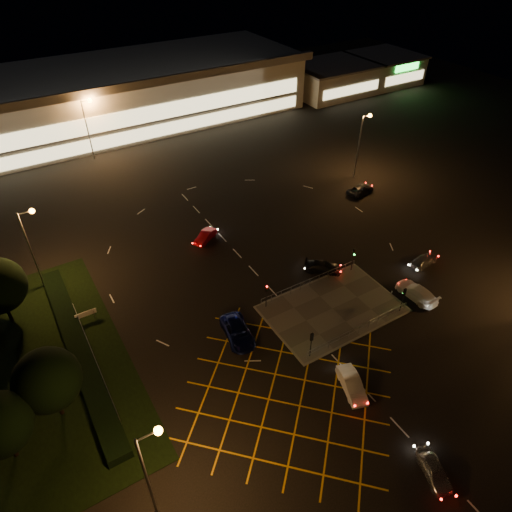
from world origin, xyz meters
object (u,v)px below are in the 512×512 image
car_left_blue (238,332)px  signal_sw (311,340)px  car_queue_white (352,385)px  car_near_silver (434,470)px  car_approach_white (417,292)px  car_east_grey (360,189)px  signal_ne (353,255)px  car_far_dkgrey (323,267)px  car_right_silver (424,260)px  signal_se (404,295)px  signal_nw (266,291)px  car_circ_red (205,236)px

car_left_blue → signal_sw: bearing=-41.2°
car_queue_white → car_left_blue: bearing=135.7°
car_near_silver → car_approach_white: (13.91, 14.95, 0.09)m
car_queue_white → car_east_grey: (24.31, 26.49, -0.07)m
signal_ne → car_near_silver: (-10.73, -22.20, -1.72)m
car_left_blue → car_far_dkgrey: size_ratio=1.19×
car_near_silver → car_left_blue: (-5.99, 20.03, 0.10)m
signal_ne → car_left_blue: size_ratio=0.59×
signal_ne → signal_sw: bearing=-146.4°
car_near_silver → car_right_silver: car_right_silver is taller
car_far_dkgrey → car_queue_white: bearing=-168.5°
signal_se → signal_sw: bearing=0.0°
car_far_dkgrey → car_approach_white: car_approach_white is taller
signal_sw → car_right_silver: (20.21, 4.37, -1.69)m
car_right_silver → signal_nw: bearing=73.3°
car_right_silver → car_approach_white: 6.21m
signal_ne → car_far_dkgrey: bearing=149.9°
signal_nw → car_near_silver: 22.30m
car_near_silver → car_east_grey: size_ratio=0.82×
signal_sw → car_east_grey: (25.28, 21.51, -1.73)m
car_far_dkgrey → car_approach_white: size_ratio=0.88×
signal_ne → car_near_silver: size_ratio=0.83×
signal_se → car_east_grey: bearing=-121.7°
signal_se → car_approach_white: (3.17, 0.74, -1.63)m
car_left_blue → car_east_grey: size_ratio=1.15×
car_circ_red → signal_sw: bearing=-31.0°
car_approach_white → signal_se: bearing=11.0°
signal_nw → car_circ_red: signal_nw is taller
car_near_silver → car_queue_white: (-0.30, 9.24, 0.07)m
signal_se → car_east_grey: size_ratio=0.68×
signal_nw → car_near_silver: (1.27, -22.20, -1.72)m
car_circ_red → car_approach_white: car_approach_white is taller
signal_se → car_right_silver: (8.21, 4.37, -1.69)m
signal_sw → car_queue_white: bearing=101.0°
signal_sw → signal_ne: bearing=-146.4°
signal_sw → car_queue_white: 5.34m
signal_sw → car_circ_red: 22.61m
car_far_dkgrey → signal_sw: bearing=177.4°
car_east_grey → signal_sw: bearing=118.7°
car_queue_white → car_right_silver: car_queue_white is taller
car_queue_white → car_circ_red: 27.55m
car_near_silver → car_east_grey: car_near_silver is taller
signal_sw → signal_se: 12.00m
car_queue_white → signal_sw: bearing=118.9°
signal_ne → car_circ_red: (-12.17, 14.56, -1.74)m
car_approach_white → car_queue_white: bearing=19.9°
signal_sw → car_right_silver: size_ratio=0.79×
car_circ_red → car_approach_white: size_ratio=0.75×
signal_sw → car_approach_white: size_ratio=0.62×
signal_sw → car_east_grey: size_ratio=0.68×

